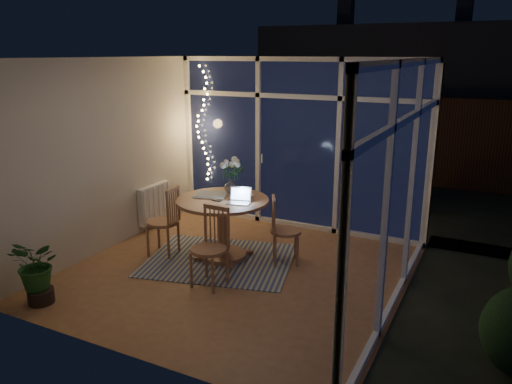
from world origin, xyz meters
TOP-DOWN VIEW (x-y plane):
  - floor at (0.00, 0.00)m, footprint 4.00×4.00m
  - ceiling at (0.00, 0.00)m, footprint 4.00×4.00m
  - wall_back at (0.00, 2.00)m, footprint 4.00×0.04m
  - wall_front at (0.00, -2.00)m, footprint 4.00×0.04m
  - wall_left at (-2.00, 0.00)m, footprint 0.04×4.00m
  - wall_right at (2.00, 0.00)m, footprint 0.04×4.00m
  - window_wall_back at (0.00, 1.96)m, footprint 4.00×0.10m
  - window_wall_right at (1.96, 0.00)m, footprint 0.10×4.00m
  - radiator at (-1.94, 0.90)m, footprint 0.10×0.70m
  - fairy_lights at (-1.65, 1.88)m, footprint 0.24×0.10m
  - garden_patio at (0.50, 5.00)m, footprint 12.00×6.00m
  - garden_fence at (0.00, 5.50)m, footprint 11.00×0.08m
  - neighbour_roof at (0.30, 8.50)m, footprint 7.00×3.00m
  - garden_shrubs at (-0.80, 3.40)m, footprint 0.90×0.90m
  - rug at (-0.37, 0.23)m, footprint 2.20×1.92m
  - dining_table at (-0.37, 0.33)m, footprint 1.46×1.46m
  - chair_left at (-1.17, 0.08)m, footprint 0.51×0.51m
  - chair_right at (0.43, 0.58)m, footprint 0.56×0.56m
  - chair_front at (-0.10, -0.46)m, footprint 0.46×0.46m
  - laptop at (-0.09, 0.26)m, footprint 0.33×0.31m
  - flower_vase at (-0.43, 0.66)m, footprint 0.25×0.25m
  - bowl at (-0.11, 0.55)m, footprint 0.18×0.18m
  - newspapers at (-0.57, 0.40)m, footprint 0.45×0.38m
  - phone at (-0.40, 0.23)m, footprint 0.12×0.06m
  - potted_plant at (-1.53, -1.65)m, footprint 0.59×0.53m

SIDE VIEW (x-z plane):
  - garden_patio at x=0.50m, z-range -0.11..-0.01m
  - floor at x=0.00m, z-range 0.00..0.00m
  - rug at x=-0.37m, z-range 0.00..0.01m
  - potted_plant at x=-1.53m, z-range 0.00..0.76m
  - radiator at x=-1.94m, z-range 0.11..0.69m
  - dining_table at x=-0.37m, z-range 0.00..0.82m
  - chair_right at x=0.43m, z-range 0.00..0.90m
  - garden_shrubs at x=-0.80m, z-range 0.00..0.90m
  - chair_front at x=-0.10m, z-range 0.00..0.96m
  - chair_left at x=-1.17m, z-range 0.00..0.96m
  - phone at x=-0.40m, z-range 0.82..0.83m
  - newspapers at x=-0.57m, z-range 0.82..0.84m
  - bowl at x=-0.11m, z-range 0.82..0.86m
  - garden_fence at x=0.00m, z-range 0.00..1.80m
  - laptop at x=-0.09m, z-range 0.82..1.03m
  - flower_vase at x=-0.43m, z-range 0.82..1.03m
  - wall_back at x=0.00m, z-range 0.00..2.60m
  - wall_front at x=0.00m, z-range 0.00..2.60m
  - wall_left at x=-2.00m, z-range 0.00..2.60m
  - wall_right at x=2.00m, z-range 0.00..2.60m
  - window_wall_back at x=0.00m, z-range 0.00..2.60m
  - window_wall_right at x=1.96m, z-range 0.00..2.60m
  - fairy_lights at x=-1.65m, z-range 0.60..2.45m
  - neighbour_roof at x=0.30m, z-range 1.10..3.30m
  - ceiling at x=0.00m, z-range 2.60..2.60m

